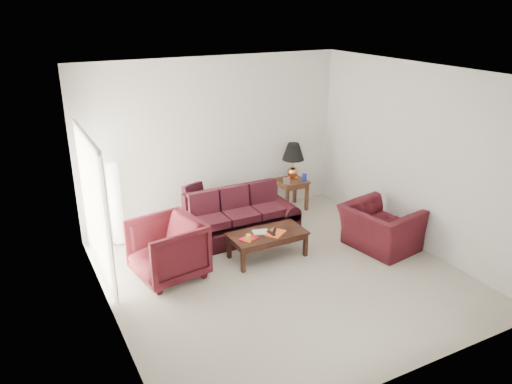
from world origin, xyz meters
TOP-DOWN VIEW (x-y plane):
  - floor at (0.00, 0.00)m, footprint 5.00×5.00m
  - blinds at (-2.42, 1.30)m, footprint 0.10×2.00m
  - sofa at (-0.03, 1.43)m, footprint 2.11×1.06m
  - throw_pillow at (-0.59, 2.10)m, footprint 0.45×0.33m
  - end_table at (1.46, 2.15)m, footprint 0.56×0.56m
  - table_lamp at (1.52, 2.20)m, footprint 0.52×0.52m
  - clock at (1.26, 2.00)m, footprint 0.13×0.09m
  - blue_canister at (1.66, 1.99)m, footprint 0.11×0.11m
  - picture_frame at (1.29, 2.30)m, footprint 0.16×0.19m
  - floor_lamp at (-1.93, 2.20)m, footprint 0.24×0.24m
  - armchair_left at (-1.53, 0.76)m, footprint 1.12×1.10m
  - armchair_right at (1.88, 0.01)m, footprint 1.16×1.28m
  - coffee_table at (0.07, 0.59)m, footprint 1.35×0.95m
  - magazine_red at (-0.30, 0.53)m, footprint 0.31×0.27m
  - magazine_white at (-0.02, 0.66)m, footprint 0.29×0.24m
  - magazine_orange at (0.17, 0.51)m, footprint 0.39×0.37m
  - remote_a at (0.09, 0.51)m, footprint 0.07×0.19m
  - remote_b at (0.19, 0.57)m, footprint 0.13×0.15m
  - yellow_glass at (-0.34, 0.44)m, footprint 0.10×0.10m

SIDE VIEW (x-z plane):
  - floor at x=0.00m, z-range 0.00..0.00m
  - coffee_table at x=0.07m, z-range 0.00..0.43m
  - end_table at x=1.46m, z-range 0.00..0.60m
  - armchair_right at x=1.88m, z-range 0.00..0.73m
  - sofa at x=-0.03m, z-range 0.00..0.83m
  - magazine_white at x=-0.02m, z-range 0.43..0.44m
  - magazine_red at x=-0.30m, z-range 0.43..0.44m
  - magazine_orange at x=0.17m, z-range 0.43..0.45m
  - armchair_left at x=-1.53m, z-range 0.00..0.89m
  - remote_b at x=0.19m, z-range 0.45..0.47m
  - remote_a at x=0.09m, z-range 0.45..0.47m
  - yellow_glass at x=-0.34m, z-range 0.43..0.56m
  - clock at x=1.26m, z-range 0.60..0.72m
  - blue_canister at x=1.66m, z-range 0.60..0.74m
  - throw_pillow at x=-0.59m, z-range 0.46..0.88m
  - picture_frame at x=1.29m, z-range 0.65..0.71m
  - floor_lamp at x=-1.93m, z-range 0.00..1.46m
  - table_lamp at x=1.52m, z-range 0.60..1.32m
  - blinds at x=-2.42m, z-range 0.00..2.16m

